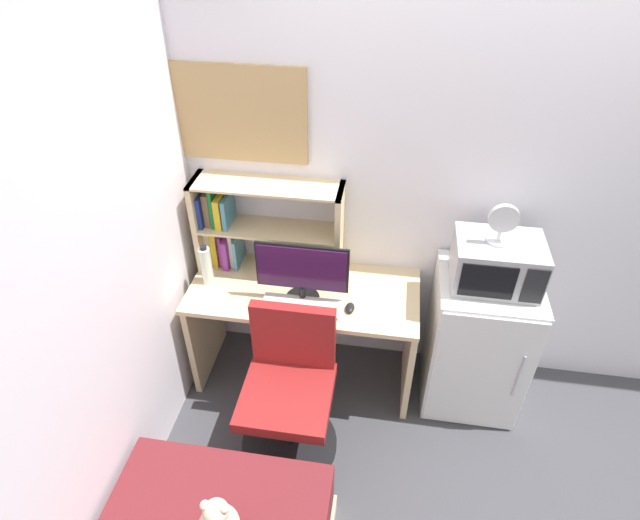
% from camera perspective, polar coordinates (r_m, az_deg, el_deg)
% --- Properties ---
extents(wall_back, '(6.40, 0.04, 2.60)m').
position_cam_1_polar(wall_back, '(2.99, 24.35, 6.70)').
color(wall_back, silver).
rests_on(wall_back, ground_plane).
extents(wall_left, '(0.04, 4.40, 2.60)m').
position_cam_1_polar(wall_left, '(2.02, -31.29, -12.36)').
color(wall_left, silver).
rests_on(wall_left, ground_plane).
extents(desk, '(1.33, 0.58, 0.73)m').
position_cam_1_polar(desk, '(3.12, -1.74, -6.28)').
color(desk, beige).
rests_on(desk, ground_plane).
extents(hutch_bookshelf, '(0.85, 0.24, 0.58)m').
position_cam_1_polar(hutch_bookshelf, '(3.01, -8.13, 3.99)').
color(hutch_bookshelf, beige).
rests_on(hutch_bookshelf, desk).
extents(monitor, '(0.51, 0.19, 0.37)m').
position_cam_1_polar(monitor, '(2.79, -2.02, -1.25)').
color(monitor, black).
rests_on(monitor, desk).
extents(keyboard, '(0.44, 0.15, 0.02)m').
position_cam_1_polar(keyboard, '(2.86, -2.15, -5.12)').
color(keyboard, silver).
rests_on(keyboard, desk).
extents(computer_mouse, '(0.05, 0.08, 0.03)m').
position_cam_1_polar(computer_mouse, '(2.84, 3.35, -5.32)').
color(computer_mouse, black).
rests_on(computer_mouse, desk).
extents(water_bottle, '(0.07, 0.07, 0.26)m').
position_cam_1_polar(water_bottle, '(3.03, -12.51, -0.57)').
color(water_bottle, silver).
rests_on(water_bottle, desk).
extents(mini_fridge, '(0.55, 0.55, 0.90)m').
position_cam_1_polar(mini_fridge, '(3.19, 16.94, -8.63)').
color(mini_fridge, white).
rests_on(mini_fridge, ground_plane).
extents(microwave, '(0.45, 0.34, 0.26)m').
position_cam_1_polar(microwave, '(2.82, 19.02, -0.31)').
color(microwave, '#ADADB2').
rests_on(microwave, mini_fridge).
extents(desk_fan, '(0.15, 0.11, 0.22)m').
position_cam_1_polar(desk_fan, '(2.68, 19.59, 3.91)').
color(desk_fan, silver).
rests_on(desk_fan, microwave).
extents(desk_chair, '(0.55, 0.55, 0.88)m').
position_cam_1_polar(desk_chair, '(2.90, -3.41, -14.75)').
color(desk_chair, black).
rests_on(desk_chair, ground_plane).
extents(wall_corkboard, '(0.77, 0.02, 0.52)m').
position_cam_1_polar(wall_corkboard, '(2.82, -9.42, 15.66)').
color(wall_corkboard, tan).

